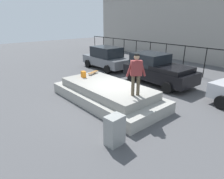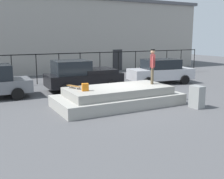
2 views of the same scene
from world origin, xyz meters
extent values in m
plane|color=#4C4C4F|center=(0.00, 0.00, 0.00)|extent=(60.00, 60.00, 0.00)
cube|color=#9E9B93|center=(-0.36, -0.27, 0.26)|extent=(5.99, 2.82, 0.52)
cube|color=gray|center=(-0.36, -0.27, 0.71)|extent=(4.91, 2.32, 0.38)
cylinder|color=brown|center=(1.49, -0.41, 1.32)|extent=(0.14, 0.14, 0.86)
cylinder|color=brown|center=(1.62, -0.23, 1.32)|extent=(0.14, 0.14, 0.86)
cube|color=maroon|center=(1.56, -0.32, 2.06)|extent=(0.46, 0.51, 0.61)
cylinder|color=maroon|center=(1.40, -0.55, 2.01)|extent=(0.23, 0.28, 0.62)
cylinder|color=maroon|center=(1.72, -0.09, 2.01)|extent=(0.23, 0.28, 0.62)
sphere|color=tan|center=(1.56, -0.32, 2.50)|extent=(0.22, 0.22, 0.22)
cylinder|color=black|center=(1.56, -0.32, 2.60)|extent=(0.29, 0.29, 0.05)
cube|color=brown|center=(-2.35, 0.34, 1.00)|extent=(0.49, 0.85, 0.02)
cylinder|color=silver|center=(-2.35, 0.05, 0.92)|extent=(0.05, 0.06, 0.06)
cylinder|color=silver|center=(-2.16, 0.12, 0.92)|extent=(0.05, 0.06, 0.06)
cylinder|color=silver|center=(-2.54, 0.56, 0.92)|extent=(0.05, 0.06, 0.06)
cylinder|color=silver|center=(-2.36, 0.63, 0.92)|extent=(0.05, 0.06, 0.06)
cube|color=orange|center=(-2.13, -0.47, 1.06)|extent=(0.31, 0.25, 0.33)
cylinder|color=black|center=(-4.37, 5.04, 0.32)|extent=(0.64, 0.23, 0.64)
cylinder|color=black|center=(-4.41, 3.12, 0.32)|extent=(0.64, 0.23, 0.64)
cube|color=black|center=(-0.38, 4.00, 0.68)|extent=(4.57, 2.15, 0.72)
cube|color=black|center=(-1.16, 4.02, 1.44)|extent=(2.09, 1.90, 0.81)
cube|color=black|center=(0.53, 3.96, 1.16)|extent=(2.09, 1.96, 0.24)
cylinder|color=black|center=(-1.74, 5.06, 0.32)|extent=(0.65, 0.24, 0.64)
cylinder|color=black|center=(-1.81, 3.03, 0.32)|extent=(0.65, 0.24, 0.64)
cylinder|color=black|center=(1.06, 4.96, 0.32)|extent=(0.65, 0.24, 0.64)
cylinder|color=black|center=(0.98, 2.93, 0.32)|extent=(0.65, 0.24, 0.64)
cube|color=#B7B7BC|center=(5.28, 3.79, 0.68)|extent=(4.64, 2.38, 0.73)
cube|color=black|center=(5.28, 3.79, 1.37)|extent=(2.64, 1.89, 0.64)
cylinder|color=black|center=(4.04, 4.88, 0.32)|extent=(0.66, 0.31, 0.64)
cylinder|color=black|center=(3.79, 3.09, 0.32)|extent=(0.66, 0.31, 0.64)
cylinder|color=black|center=(6.77, 4.49, 0.32)|extent=(0.66, 0.31, 0.64)
cylinder|color=black|center=(6.51, 2.70, 0.32)|extent=(0.66, 0.31, 0.64)
cube|color=gray|center=(2.59, -2.39, 0.51)|extent=(0.48, 0.63, 1.02)
cylinder|color=black|center=(-4.00, 7.55, 1.04)|extent=(0.06, 0.06, 2.08)
cylinder|color=black|center=(-2.40, 7.55, 1.04)|extent=(0.06, 0.06, 2.08)
cylinder|color=black|center=(-0.80, 7.55, 1.04)|extent=(0.06, 0.06, 2.08)
cylinder|color=black|center=(0.80, 7.55, 1.04)|extent=(0.06, 0.06, 2.08)
cylinder|color=black|center=(2.40, 7.55, 1.04)|extent=(0.06, 0.06, 2.08)
cylinder|color=black|center=(4.00, 7.55, 1.04)|extent=(0.06, 0.06, 2.08)
cylinder|color=black|center=(5.60, 7.55, 1.04)|extent=(0.06, 0.06, 2.08)
cylinder|color=black|center=(7.20, 7.55, 1.04)|extent=(0.06, 0.06, 2.08)
cylinder|color=black|center=(8.80, 7.55, 1.04)|extent=(0.06, 0.06, 2.08)
cylinder|color=black|center=(10.40, 7.55, 1.04)|extent=(0.06, 0.06, 2.08)
cylinder|color=black|center=(12.00, 7.55, 1.04)|extent=(0.06, 0.06, 2.08)
cube|color=black|center=(0.00, 7.55, 2.04)|extent=(24.00, 0.04, 0.06)
cube|color=gray|center=(0.00, 15.39, 3.22)|extent=(31.50, 7.09, 6.45)
cube|color=#4C4C51|center=(0.00, 15.39, 6.60)|extent=(32.13, 7.44, 0.30)
cube|color=#262628|center=(6.30, 11.84, 1.00)|extent=(1.00, 0.06, 2.00)
camera|label=1|loc=(6.74, -6.10, 3.92)|focal=31.67mm
camera|label=2|loc=(-6.69, -11.61, 3.26)|focal=44.72mm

